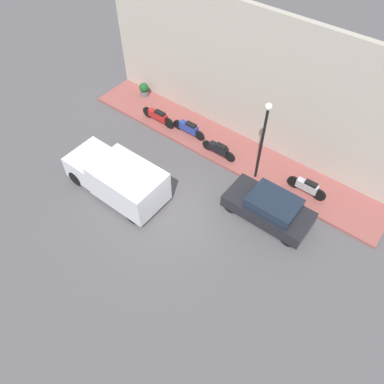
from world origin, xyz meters
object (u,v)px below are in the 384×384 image
at_px(streetlamp, 264,133).
at_px(motorcycle_blue, 189,128).
at_px(delivery_van, 117,177).
at_px(parked_car, 269,208).
at_px(motorcycle_black, 219,149).
at_px(motorcycle_red, 158,116).
at_px(potted_plant, 144,89).
at_px(scooter_silver, 307,187).

bearing_deg(streetlamp, motorcycle_blue, 84.49).
xyz_separation_m(delivery_van, streetlamp, (4.58, -4.64, 1.97)).
bearing_deg(parked_car, motorcycle_black, 66.08).
relative_size(motorcycle_black, motorcycle_blue, 0.96).
distance_m(delivery_van, streetlamp, 6.81).
relative_size(delivery_van, motorcycle_blue, 2.43).
bearing_deg(parked_car, motorcycle_blue, 71.19).
height_order(motorcycle_red, motorcycle_black, motorcycle_red).
relative_size(parked_car, potted_plant, 4.71).
relative_size(motorcycle_red, motorcycle_black, 1.11).
height_order(parked_car, motorcycle_blue, parked_car).
bearing_deg(parked_car, potted_plant, 72.79).
bearing_deg(motorcycle_blue, motorcycle_red, 97.25).
height_order(scooter_silver, motorcycle_black, scooter_silver).
bearing_deg(motorcycle_blue, motorcycle_black, -98.83).
distance_m(parked_car, scooter_silver, 2.26).
relative_size(delivery_van, streetlamp, 1.14).
relative_size(motorcycle_red, potted_plant, 2.65).
distance_m(motorcycle_black, potted_plant, 6.52).
distance_m(delivery_van, scooter_silver, 8.67).
bearing_deg(delivery_van, potted_plant, 32.95).
bearing_deg(motorcycle_blue, parked_car, -108.81).
xyz_separation_m(motorcycle_red, streetlamp, (-0.18, -6.33, 2.32)).
relative_size(motorcycle_blue, potted_plant, 2.48).
bearing_deg(parked_car, streetlamp, 45.18).
bearing_deg(delivery_van, scooter_silver, -54.13).
bearing_deg(scooter_silver, potted_plant, 84.60).
height_order(scooter_silver, motorcycle_blue, scooter_silver).
bearing_deg(potted_plant, motorcycle_black, -102.84).
relative_size(scooter_silver, motorcycle_blue, 0.94).
distance_m(scooter_silver, motorcycle_black, 4.65).
relative_size(delivery_van, motorcycle_red, 2.27).
bearing_deg(motorcycle_black, parked_car, -113.92).
height_order(parked_car, streetlamp, streetlamp).
bearing_deg(motorcycle_blue, delivery_van, 177.31).
bearing_deg(motorcycle_black, delivery_van, 152.83).
distance_m(parked_car, streetlamp, 3.25).
height_order(delivery_van, potted_plant, delivery_van).
height_order(delivery_van, motorcycle_red, delivery_van).
bearing_deg(motorcycle_red, potted_plant, 59.08).
height_order(parked_car, motorcycle_black, parked_car).
bearing_deg(motorcycle_red, scooter_silver, -87.89).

